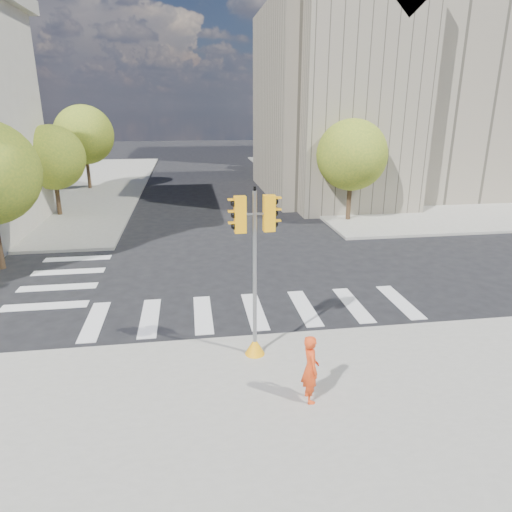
{
  "coord_description": "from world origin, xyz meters",
  "views": [
    {
      "loc": [
        -2.19,
        -16.42,
        6.87
      ],
      "look_at": [
        -0.07,
        -2.19,
        2.1
      ],
      "focal_mm": 32.0,
      "sensor_mm": 36.0,
      "label": 1
    }
  ],
  "objects": [
    {
      "name": "tree_re_near",
      "position": [
        7.5,
        10.0,
        4.05
      ],
      "size": [
        4.2,
        4.2,
        6.16
      ],
      "color": "#382616",
      "rests_on": "ground"
    },
    {
      "name": "tree_lw_mid",
      "position": [
        -10.5,
        14.0,
        3.76
      ],
      "size": [
        4.0,
        4.0,
        5.77
      ],
      "color": "#382616",
      "rests_on": "ground"
    },
    {
      "name": "sidewalk_far_right",
      "position": [
        20.0,
        26.0,
        0.07
      ],
      "size": [
        28.0,
        40.0,
        0.15
      ],
      "primitive_type": "cube",
      "color": "gray",
      "rests_on": "ground"
    },
    {
      "name": "ground",
      "position": [
        0.0,
        0.0,
        0.0
      ],
      "size": [
        160.0,
        160.0,
        0.0
      ],
      "primitive_type": "plane",
      "color": "black",
      "rests_on": "ground"
    },
    {
      "name": "traffic_signal",
      "position": [
        -0.54,
        -5.11,
        2.18
      ],
      "size": [
        1.07,
        0.56,
        4.78
      ],
      "rotation": [
        0.0,
        0.0,
        0.05
      ],
      "color": "#FFA70D",
      "rests_on": "sidewalk_near"
    },
    {
      "name": "tree_re_far",
      "position": [
        7.5,
        34.0,
        3.87
      ],
      "size": [
        4.0,
        4.0,
        5.88
      ],
      "color": "#382616",
      "rests_on": "ground"
    },
    {
      "name": "civic_building",
      "position": [
        15.59,
        19.12,
        7.26
      ],
      "size": [
        26.0,
        16.0,
        19.39
      ],
      "color": "gray",
      "rests_on": "ground"
    },
    {
      "name": "tree_re_mid",
      "position": [
        7.5,
        22.0,
        4.35
      ],
      "size": [
        4.6,
        4.6,
        6.66
      ],
      "color": "#382616",
      "rests_on": "ground"
    },
    {
      "name": "office_tower",
      "position": [
        22.0,
        42.0,
        15.0
      ],
      "size": [
        20.0,
        18.0,
        30.0
      ],
      "primitive_type": "cube",
      "color": "#9EA0A3",
      "rests_on": "ground"
    },
    {
      "name": "lamp_far",
      "position": [
        8.0,
        28.0,
        4.58
      ],
      "size": [
        0.35,
        0.18,
        8.11
      ],
      "color": "black",
      "rests_on": "sidewalk_far_right"
    },
    {
      "name": "photographer",
      "position": [
        0.44,
        -7.39,
        1.0
      ],
      "size": [
        0.43,
        0.63,
        1.69
      ],
      "primitive_type": "imported",
      "rotation": [
        0.0,
        0.0,
        1.61
      ],
      "color": "#EB4316",
      "rests_on": "sidewalk_near"
    },
    {
      "name": "tree_lw_far",
      "position": [
        -10.5,
        24.0,
        4.54
      ],
      "size": [
        4.8,
        4.8,
        6.95
      ],
      "color": "#382616",
      "rests_on": "ground"
    },
    {
      "name": "lamp_near",
      "position": [
        8.0,
        14.0,
        4.58
      ],
      "size": [
        0.35,
        0.18,
        8.11
      ],
      "color": "black",
      "rests_on": "sidewalk_far_right"
    }
  ]
}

